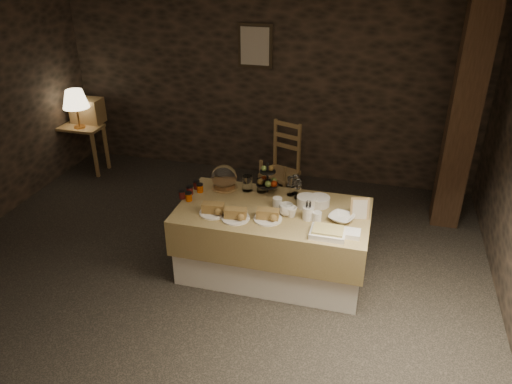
% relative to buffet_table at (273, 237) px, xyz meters
% --- Properties ---
extents(ground_plane, '(5.50, 5.00, 0.01)m').
position_rel_buffet_table_xyz_m(ground_plane, '(-0.62, -0.24, -0.41)').
color(ground_plane, black).
rests_on(ground_plane, ground).
extents(room_shell, '(5.52, 5.02, 2.60)m').
position_rel_buffet_table_xyz_m(room_shell, '(-0.62, -0.24, 1.15)').
color(room_shell, black).
rests_on(room_shell, ground).
extents(buffet_table, '(1.80, 0.96, 0.71)m').
position_rel_buffet_table_xyz_m(buffet_table, '(0.00, 0.00, 0.00)').
color(buffet_table, white).
rests_on(buffet_table, ground_plane).
extents(console_table, '(0.62, 0.36, 0.67)m').
position_rel_buffet_table_xyz_m(console_table, '(-3.12, 1.64, 0.13)').
color(console_table, '#947247').
rests_on(console_table, ground_plane).
extents(table_lamp, '(0.35, 0.35, 0.52)m').
position_rel_buffet_table_xyz_m(table_lamp, '(-3.07, 1.59, 0.65)').
color(table_lamp, '#C7843B').
rests_on(table_lamp, console_table).
extents(wine_rack, '(0.42, 0.26, 0.34)m').
position_rel_buffet_table_xyz_m(wine_rack, '(-3.07, 1.82, 0.43)').
color(wine_rack, '#947247').
rests_on(wine_rack, console_table).
extents(chair, '(0.52, 0.51, 0.70)m').
position_rel_buffet_table_xyz_m(chair, '(-0.32, 1.83, -0.01)').
color(chair, '#947247').
rests_on(chair, ground_plane).
extents(timber_column, '(0.30, 0.30, 2.60)m').
position_rel_buffet_table_xyz_m(timber_column, '(1.72, 1.48, 0.89)').
color(timber_column, black).
rests_on(timber_column, ground_plane).
extents(framed_picture, '(0.45, 0.04, 0.55)m').
position_rel_buffet_table_xyz_m(framed_picture, '(-0.77, 2.23, 1.34)').
color(framed_picture, '#2E2418').
rests_on(framed_picture, room_shell).
extents(plate_stack_a, '(0.19, 0.19, 0.10)m').
position_rel_buffet_table_xyz_m(plate_stack_a, '(0.29, 0.14, 0.35)').
color(plate_stack_a, white).
rests_on(plate_stack_a, buffet_table).
extents(plate_stack_b, '(0.20, 0.20, 0.08)m').
position_rel_buffet_table_xyz_m(plate_stack_b, '(0.41, 0.20, 0.35)').
color(plate_stack_b, white).
rests_on(plate_stack_b, buffet_table).
extents(cutlery_holder, '(0.10, 0.10, 0.12)m').
position_rel_buffet_table_xyz_m(cutlery_holder, '(0.34, -0.09, 0.36)').
color(cutlery_holder, white).
rests_on(cutlery_holder, buffet_table).
extents(cup_a, '(0.14, 0.14, 0.11)m').
position_rel_buffet_table_xyz_m(cup_a, '(0.14, -0.07, 0.36)').
color(cup_a, white).
rests_on(cup_a, buffet_table).
extents(cup_b, '(0.11, 0.11, 0.10)m').
position_rel_buffet_table_xyz_m(cup_b, '(0.19, -0.09, 0.35)').
color(cup_b, white).
rests_on(cup_b, buffet_table).
extents(mug_c, '(0.09, 0.09, 0.09)m').
position_rel_buffet_table_xyz_m(mug_c, '(0.03, 0.06, 0.35)').
color(mug_c, white).
rests_on(mug_c, buffet_table).
extents(mug_d, '(0.08, 0.08, 0.09)m').
position_rel_buffet_table_xyz_m(mug_d, '(0.43, -0.10, 0.35)').
color(mug_d, white).
rests_on(mug_d, buffet_table).
extents(bowl, '(0.28, 0.28, 0.05)m').
position_rel_buffet_table_xyz_m(bowl, '(0.64, -0.04, 0.33)').
color(bowl, white).
rests_on(bowl, buffet_table).
extents(cake_dome, '(0.26, 0.26, 0.26)m').
position_rel_buffet_table_xyz_m(cake_dome, '(-0.58, 0.31, 0.41)').
color(cake_dome, '#947247').
rests_on(cake_dome, buffet_table).
extents(fruit_stand, '(0.23, 0.23, 0.32)m').
position_rel_buffet_table_xyz_m(fruit_stand, '(-0.13, 0.32, 0.43)').
color(fruit_stand, black).
rests_on(fruit_stand, buffet_table).
extents(bread_platter_left, '(0.26, 0.26, 0.11)m').
position_rel_buffet_table_xyz_m(bread_platter_left, '(-0.52, -0.22, 0.34)').
color(bread_platter_left, white).
rests_on(bread_platter_left, buffet_table).
extents(bread_platter_center, '(0.26, 0.26, 0.11)m').
position_rel_buffet_table_xyz_m(bread_platter_center, '(-0.29, -0.26, 0.34)').
color(bread_platter_center, white).
rests_on(bread_platter_center, buffet_table).
extents(bread_platter_right, '(0.26, 0.26, 0.11)m').
position_rel_buffet_table_xyz_m(bread_platter_right, '(-0.01, -0.19, 0.34)').
color(bread_platter_right, white).
rests_on(bread_platter_right, buffet_table).
extents(jam_jars, '(0.18, 0.32, 0.07)m').
position_rel_buffet_table_xyz_m(jam_jars, '(-0.85, 0.08, 0.34)').
color(jam_jars, '#5A1817').
rests_on(jam_jars, buffet_table).
extents(tart_dish, '(0.30, 0.22, 0.07)m').
position_rel_buffet_table_xyz_m(tart_dish, '(0.56, -0.32, 0.34)').
color(tart_dish, white).
rests_on(tart_dish, buffet_table).
extents(square_dish, '(0.14, 0.14, 0.04)m').
position_rel_buffet_table_xyz_m(square_dish, '(0.76, -0.28, 0.33)').
color(square_dish, white).
rests_on(square_dish, buffet_table).
extents(menu_frame, '(0.18, 0.10, 0.22)m').
position_rel_buffet_table_xyz_m(menu_frame, '(0.79, 0.05, 0.39)').
color(menu_frame, '#947247').
rests_on(menu_frame, buffet_table).
extents(storage_jar_a, '(0.10, 0.10, 0.16)m').
position_rel_buffet_table_xyz_m(storage_jar_a, '(-0.34, 0.31, 0.38)').
color(storage_jar_a, white).
rests_on(storage_jar_a, buffet_table).
extents(storage_jar_b, '(0.09, 0.09, 0.14)m').
position_rel_buffet_table_xyz_m(storage_jar_b, '(-0.20, 0.32, 0.37)').
color(storage_jar_b, white).
rests_on(storage_jar_b, buffet_table).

